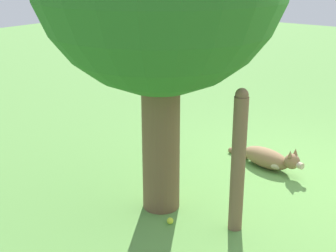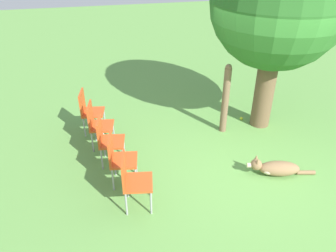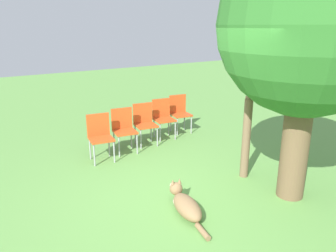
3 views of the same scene
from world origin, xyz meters
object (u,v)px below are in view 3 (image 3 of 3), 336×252
Objects in this scene: fence_post at (246,136)px; red_chair_4 at (180,111)px; dog at (185,204)px; oak_tree at (310,27)px; red_chair_2 at (145,121)px; red_chair_3 at (163,116)px; red_chair_0 at (100,134)px; tennis_ball at (283,182)px; red_chair_1 at (124,127)px.

fence_post reaches higher than red_chair_4.
red_chair_4 is (-3.04, 2.13, 0.39)m from dog.
oak_tree is 2.59× the size of fence_post.
dog is 1.30× the size of red_chair_4.
red_chair_2 is (-2.75, 0.96, 0.39)m from dog.
red_chair_2 is at bearing -66.75° from red_chair_3.
fence_post is 1.61× the size of red_chair_0.
tennis_ball is (3.25, -0.24, -0.49)m from red_chair_4.
fence_post is at bearing -63.94° from dog.
oak_tree is 55.55× the size of tennis_ball.
red_chair_4 is (-0.43, 1.74, 0.00)m from red_chair_1.
red_chair_0 and red_chair_4 have the same top height.
red_chair_4 is (-3.56, 0.49, -1.98)m from oak_tree.
red_chair_2 is (-0.29, 1.16, 0.00)m from red_chair_0.
red_chair_0 is 1.00× the size of red_chair_2.
tennis_ball is at bearing 15.56° from red_chair_3.
red_chair_0 and red_chair_1 have the same top height.
tennis_ball is (2.97, 0.92, -0.49)m from red_chair_2.
oak_tree is 4.17× the size of red_chair_2.
red_chair_1 and red_chair_2 have the same top height.
oak_tree is at bearing 31.22° from red_chair_1.
red_chair_4 is at bearing 113.25° from red_chair_0.
red_chair_4 is (-0.14, 0.58, 0.00)m from red_chair_3.
red_chair_4 is 13.33× the size of tennis_ball.
red_chair_3 reaches higher than tennis_ball.
dog is 1.71m from fence_post.
fence_post is 1.61× the size of red_chair_2.
oak_tree reaches higher than red_chair_4.
oak_tree is at bearing -38.88° from tennis_ball.
oak_tree is 3.88m from red_chair_2.
tennis_ball is at bearing 26.58° from red_chair_2.
red_chair_1 is (-3.13, -1.25, -1.98)m from oak_tree.
red_chair_1 is at bearing 113.25° from red_chair_0.
red_chair_3 is at bearing -178.47° from oak_tree.
tennis_ball is (-0.31, 0.25, -2.47)m from oak_tree.
fence_post is at bearing 9.59° from red_chair_3.
dog is at bearing -96.49° from tennis_ball.
red_chair_0 is 1.20m from red_chair_2.
red_chair_1 is 0.60m from red_chair_2.
tennis_ball is (0.57, 0.33, -0.70)m from fence_post.
fence_post is at bearing -150.18° from tennis_ball.
red_chair_1 is (-2.25, -1.17, -0.21)m from fence_post.
red_chair_0 and red_chair_3 have the same top height.
tennis_ball is at bearing -83.35° from dog.
fence_post is 2.55m from red_chair_3.
fence_post is 2.48m from red_chair_2.
fence_post is at bearing -174.70° from oak_tree.
red_chair_0 reaches higher than tennis_ball.
tennis_ball is (3.11, 0.34, -0.49)m from red_chair_3.
oak_tree is at bearing 5.30° from fence_post.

